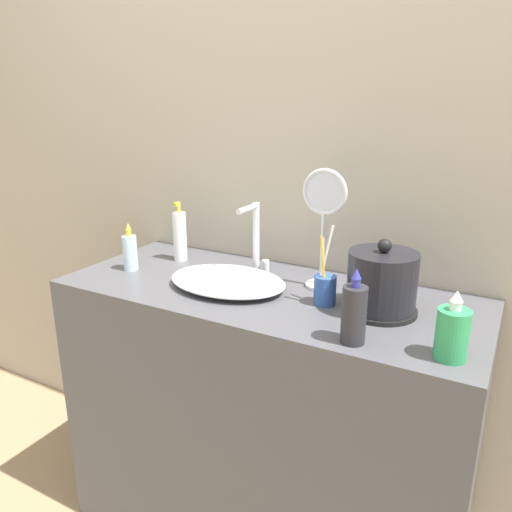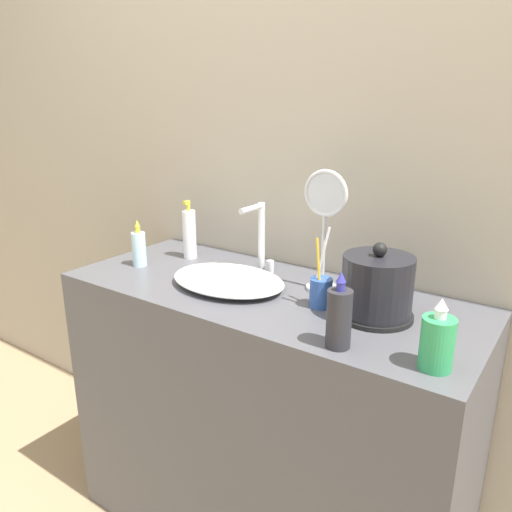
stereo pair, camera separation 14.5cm
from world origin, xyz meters
name	(u,v)px [view 2 (the right image)]	position (x,y,z in m)	size (l,w,h in m)	color
wall_back	(315,144)	(0.00, 0.54, 1.30)	(6.00, 0.04, 2.60)	#ADA38E
vanity_counter	(265,420)	(0.00, 0.26, 0.45)	(1.25, 0.52, 0.90)	#4C4C51
sink_basin	(228,280)	(-0.11, 0.22, 0.92)	(0.36, 0.26, 0.04)	white
faucet	(261,235)	(-0.11, 0.39, 1.02)	(0.06, 0.12, 0.23)	silver
electric_kettle	(377,289)	(0.34, 0.26, 0.98)	(0.19, 0.19, 0.20)	black
toothbrush_cup	(321,291)	(0.19, 0.24, 0.94)	(0.06, 0.06, 0.22)	#2D519E
lotion_bottle	(189,234)	(-0.39, 0.37, 0.99)	(0.05, 0.05, 0.21)	white
shampoo_bottle	(339,317)	(0.33, 0.06, 0.97)	(0.06, 0.06, 0.18)	#28282D
mouthwash_bottle	(139,248)	(-0.47, 0.20, 0.96)	(0.05, 0.05, 0.16)	silver
hand_cream_bottle	(437,342)	(0.54, 0.09, 0.96)	(0.07, 0.07, 0.16)	#2D9956
vanity_mirror	(325,220)	(0.13, 0.36, 1.11)	(0.14, 0.09, 0.35)	silver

